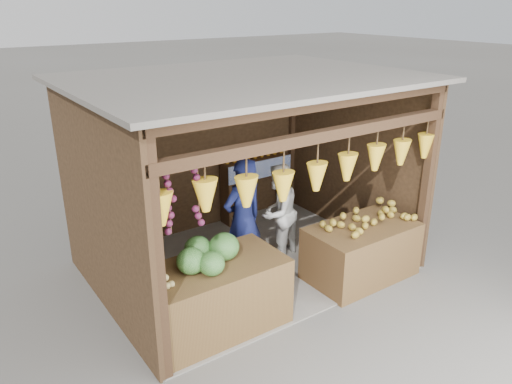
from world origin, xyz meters
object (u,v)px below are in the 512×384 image
Objects in this scene: counter_left at (212,298)px; counter_right at (361,251)px; woman_standing at (278,212)px; man_standing at (243,220)px; vendor_seated at (137,238)px.

counter_right is (2.25, -0.12, -0.04)m from counter_left.
counter_right is 1.03× the size of woman_standing.
counter_left is 1.30m from man_standing.
woman_standing reaches higher than counter_left.
counter_right is 2.95m from vendor_seated.
woman_standing is 1.24× the size of vendor_seated.
counter_left is 2.25m from counter_right.
woman_standing reaches higher than counter_right.
woman_standing is at bearing 30.22° from counter_left.
counter_right is 1.65m from man_standing.
man_standing is 1.47× the size of vendor_seated.
man_standing is 1.39m from vendor_seated.
counter_right is 1.28× the size of vendor_seated.
man_standing is at bearing 39.70° from counter_left.
man_standing is (0.94, 0.78, 0.43)m from counter_left.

